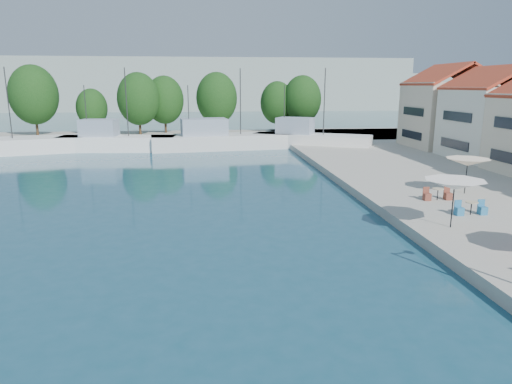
{
  "coord_description": "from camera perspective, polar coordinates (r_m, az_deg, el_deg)",
  "views": [
    {
      "loc": [
        -4.35,
        -0.56,
        7.74
      ],
      "look_at": [
        -1.49,
        26.0,
        1.49
      ],
      "focal_mm": 32.0,
      "sensor_mm": 36.0,
      "label": 1
    }
  ],
  "objects": [
    {
      "name": "tree_05",
      "position": [
        72.52,
        -11.37,
        11.22
      ],
      "size": [
        5.84,
        5.84,
        8.65
      ],
      "color": "#3F2B19",
      "rests_on": "quay_far"
    },
    {
      "name": "cafe_table_03",
      "position": [
        31.32,
        21.74,
        -0.43
      ],
      "size": [
        1.82,
        0.7,
        0.76
      ],
      "color": "black",
      "rests_on": "quay_right"
    },
    {
      "name": "tree_07",
      "position": [
        73.09,
        2.65,
        11.1
      ],
      "size": [
        5.29,
        5.29,
        7.83
      ],
      "color": "#3F2B19",
      "rests_on": "quay_far"
    },
    {
      "name": "umbrella_white",
      "position": [
        25.15,
        23.58,
        0.85
      ],
      "size": [
        3.06,
        3.06,
        2.51
      ],
      "color": "black",
      "rests_on": "quay_right"
    },
    {
      "name": "tree_02",
      "position": [
        74.4,
        -26.05,
        10.86
      ],
      "size": [
        6.83,
        6.83,
        10.11
      ],
      "color": "#3F2B19",
      "rests_on": "quay_far"
    },
    {
      "name": "hill_west",
      "position": [
        162.59,
        -15.64,
        12.79
      ],
      "size": [
        180.0,
        40.0,
        16.0
      ],
      "primitive_type": "cube",
      "color": "#919E95",
      "rests_on": "ground"
    },
    {
      "name": "building_05",
      "position": [
        51.2,
        27.84,
        8.89
      ],
      "size": [
        8.4,
        8.8,
        9.7
      ],
      "color": "silver",
      "rests_on": "quay_right"
    },
    {
      "name": "tree_06",
      "position": [
        70.67,
        -4.93,
        11.61
      ],
      "size": [
        6.19,
        6.19,
        9.16
      ],
      "color": "#3F2B19",
      "rests_on": "quay_far"
    },
    {
      "name": "quay_far",
      "position": [
        68.06,
        -9.26,
        6.72
      ],
      "size": [
        90.0,
        16.0,
        0.6
      ],
      "primitive_type": "cube",
      "color": "#A8A698",
      "rests_on": "ground"
    },
    {
      "name": "hill_east",
      "position": [
        185.93,
        7.82,
        12.51
      ],
      "size": [
        140.0,
        40.0,
        12.0
      ],
      "primitive_type": "cube",
      "color": "#919E95",
      "rests_on": "ground"
    },
    {
      "name": "trawler_03",
      "position": [
        57.49,
        -4.2,
        6.47
      ],
      "size": [
        18.81,
        7.03,
        10.2
      ],
      "rotation": [
        0.0,
        0.0,
        0.13
      ],
      "color": "silver",
      "rests_on": "ground"
    },
    {
      "name": "tree_04",
      "position": [
        70.14,
        -14.48,
        11.2
      ],
      "size": [
        6.13,
        6.13,
        9.07
      ],
      "color": "#3F2B19",
      "rests_on": "quay_far"
    },
    {
      "name": "umbrella_cream",
      "position": [
        33.66,
        24.94,
        3.41
      ],
      "size": [
        2.89,
        2.89,
        2.4
      ],
      "color": "black",
      "rests_on": "quay_right"
    },
    {
      "name": "cafe_table_02",
      "position": [
        28.5,
        25.27,
        -2.04
      ],
      "size": [
        1.82,
        0.7,
        0.76
      ],
      "color": "black",
      "rests_on": "quay_right"
    },
    {
      "name": "building_06",
      "position": [
        58.88,
        22.99,
        9.96
      ],
      "size": [
        9.0,
        8.8,
        10.2
      ],
      "color": "beige",
      "rests_on": "quay_right"
    },
    {
      "name": "trawler_04",
      "position": [
        58.21,
        6.6,
        6.5
      ],
      "size": [
        14.74,
        10.0,
        10.2
      ],
      "rotation": [
        0.0,
        0.0,
        -0.47
      ],
      "color": "silver",
      "rests_on": "ground"
    },
    {
      "name": "trawler_02",
      "position": [
        57.97,
        -17.28,
        5.97
      ],
      "size": [
        14.22,
        4.92,
        10.2
      ],
      "rotation": [
        0.0,
        0.0,
        -0.09
      ],
      "color": "white",
      "rests_on": "ground"
    },
    {
      "name": "tree_08",
      "position": [
        72.38,
        5.78,
        11.43
      ],
      "size": [
        5.89,
        5.89,
        8.72
      ],
      "color": "#3F2B19",
      "rests_on": "quay_far"
    },
    {
      "name": "tree_03",
      "position": [
        73.61,
        -19.84,
        9.87
      ],
      "size": [
        4.55,
        4.55,
        6.74
      ],
      "color": "#3F2B19",
      "rests_on": "quay_far"
    }
  ]
}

